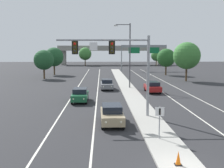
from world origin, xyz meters
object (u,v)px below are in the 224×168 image
tree_far_right_c (187,56)px  tree_far_left_a (54,57)px  tree_far_right_b (166,58)px  car_receding_red (153,87)px  highway_sign_gantry (144,49)px  tree_far_right_a (156,56)px  median_sign_post (160,118)px  car_oncoming_grey (107,84)px  street_lamp_median (128,52)px  tree_far_left_c (85,54)px  overhead_signal_mast (118,58)px  car_oncoming_tan (112,114)px  tree_far_left_b (44,60)px  car_oncoming_green (80,95)px  traffic_cone_median_nose (178,158)px

tree_far_right_c → tree_far_left_a: bearing=152.2°
tree_far_right_b → car_receding_red: bearing=-106.5°
highway_sign_gantry → tree_far_right_a: 26.37m
median_sign_post → tree_far_right_a: 90.42m
tree_far_right_c → car_receding_red: bearing=-122.5°
car_oncoming_grey → tree_far_right_c: tree_far_right_c is taller
car_receding_red → street_lamp_median: bearing=125.0°
street_lamp_median → tree_far_left_c: (-10.44, 63.74, -1.27)m
median_sign_post → highway_sign_gantry: 64.66m
overhead_signal_mast → highway_sign_gantry: (10.78, 57.29, 0.79)m
car_oncoming_grey → tree_far_left_c: tree_far_left_c is taller
car_oncoming_tan → tree_far_left_a: size_ratio=0.68×
car_receding_red → tree_far_left_b: 28.07m
tree_far_left_a → tree_far_left_c: tree_far_left_c is taller
car_oncoming_green → street_lamp_median: bearing=59.2°
tree_far_left_c → highway_sign_gantry: bearing=-54.3°
street_lamp_median → highway_sign_gantry: street_lamp_median is taller
traffic_cone_median_nose → tree_far_right_a: (16.78, 93.27, 3.27)m
street_lamp_median → tree_far_right_a: 65.00m
overhead_signal_mast → tree_far_left_b: bearing=111.3°
tree_far_right_b → tree_far_right_c: (0.99, -13.28, 0.79)m
car_oncoming_grey → tree_far_right_a: 67.06m
tree_far_left_a → tree_far_left_c: size_ratio=0.96×
overhead_signal_mast → median_sign_post: 8.02m
highway_sign_gantry → car_oncoming_green: bearing=-106.7°
street_lamp_median → traffic_cone_median_nose: bearing=-90.4°
traffic_cone_median_nose → tree_far_left_a: (-15.45, 55.14, 3.83)m
overhead_signal_mast → highway_sign_gantry: highway_sign_gantry is taller
street_lamp_median → tree_far_right_c: (12.25, 9.98, -0.85)m
traffic_cone_median_nose → tree_far_left_b: bearing=109.2°
tree_far_right_a → tree_far_right_c: tree_far_right_c is taller
median_sign_post → tree_far_right_b: (11.58, 49.24, 2.56)m
tree_far_left_a → tree_far_right_c: size_ratio=0.88×
tree_far_left_b → traffic_cone_median_nose: bearing=-70.8°
overhead_signal_mast → car_oncoming_tan: size_ratio=1.83×
car_receding_red → tree_far_right_b: size_ratio=0.71×
highway_sign_gantry → tree_far_right_b: 15.19m
car_receding_red → highway_sign_gantry: size_ratio=0.34×
street_lamp_median → car_oncoming_green: street_lamp_median is taller
car_oncoming_grey → tree_far_left_b: (-12.90, 16.77, 3.13)m
car_oncoming_tan → tree_far_right_c: 35.41m
overhead_signal_mast → car_oncoming_grey: overhead_signal_mast is taller
street_lamp_median → car_oncoming_grey: (-3.42, -1.13, -4.97)m
tree_far_right_b → tree_far_right_a: size_ratio=1.10×
car_oncoming_tan → car_receding_red: size_ratio=1.00×
tree_far_left_a → tree_far_left_b: tree_far_left_a is taller
traffic_cone_median_nose → highway_sign_gantry: 69.15m
median_sign_post → tree_far_left_a: 53.03m
street_lamp_median → car_receding_red: 7.32m
tree_far_left_c → tree_far_left_b: bearing=-97.0°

